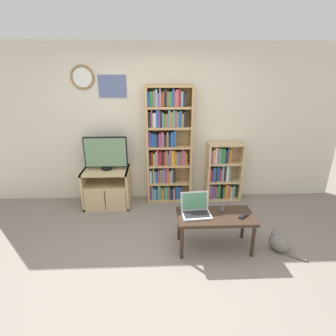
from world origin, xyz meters
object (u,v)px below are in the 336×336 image
at_px(bookshelf_short, 222,173).
at_px(television, 106,153).
at_px(tv_stand, 107,188).
at_px(remote_near_laptop, 244,216).
at_px(laptop, 196,209).
at_px(cat, 278,242).
at_px(coffee_table, 215,219).
at_px(bookshelf_tall, 167,146).
at_px(remote_far_from_laptop, 223,209).

bearing_deg(bookshelf_short, television, -176.10).
bearing_deg(tv_stand, remote_near_laptop, -33.60).
height_order(laptop, cat, laptop).
bearing_deg(laptop, coffee_table, -15.93).
distance_m(tv_stand, bookshelf_short, 1.99).
relative_size(bookshelf_short, coffee_table, 1.08).
distance_m(laptop, cat, 1.15).
distance_m(bookshelf_short, cat, 1.57).
bearing_deg(laptop, bookshelf_tall, 97.82).
height_order(tv_stand, remote_far_from_laptop, tv_stand).
height_order(tv_stand, coffee_table, tv_stand).
xyz_separation_m(laptop, remote_far_from_laptop, (0.37, 0.08, -0.05)).
bearing_deg(remote_far_from_laptop, tv_stand, -9.44).
bearing_deg(tv_stand, television, 54.61).
height_order(tv_stand, bookshelf_short, bookshelf_short).
distance_m(remote_far_from_laptop, cat, 0.82).
xyz_separation_m(television, laptop, (1.30, -1.20, -0.38)).
relative_size(tv_stand, remote_far_from_laptop, 4.56).
distance_m(bookshelf_tall, coffee_table, 1.59).
bearing_deg(remote_far_from_laptop, remote_near_laptop, 163.06).
xyz_separation_m(remote_near_laptop, remote_far_from_laptop, (-0.22, 0.18, 0.00)).
bearing_deg(coffee_table, tv_stand, 142.30).
relative_size(bookshelf_short, remote_near_laptop, 6.77).
bearing_deg(coffee_table, remote_far_from_laptop, 46.53).
relative_size(television, bookshelf_short, 0.67).
bearing_deg(bookshelf_tall, remote_near_laptop, -58.32).
relative_size(television, remote_far_from_laptop, 4.20).
bearing_deg(remote_far_from_laptop, coffee_table, 69.76).
xyz_separation_m(laptop, cat, (1.06, -0.14, -0.43)).
relative_size(television, bookshelf_tall, 0.35).
height_order(coffee_table, laptop, laptop).
bearing_deg(television, cat, -29.51).
bearing_deg(television, remote_near_laptop, -34.60).
bearing_deg(coffee_table, bookshelf_short, 73.70).
relative_size(coffee_table, cat, 2.28).
height_order(bookshelf_tall, bookshelf_short, bookshelf_tall).
xyz_separation_m(tv_stand, laptop, (1.32, -1.17, 0.22)).
distance_m(coffee_table, remote_far_from_laptop, 0.19).
xyz_separation_m(television, remote_far_from_laptop, (1.67, -1.12, -0.43)).
bearing_deg(bookshelf_tall, remote_far_from_laptop, -61.87).
bearing_deg(cat, remote_far_from_laptop, 131.00).
bearing_deg(bookshelf_tall, bookshelf_short, -0.12).
bearing_deg(tv_stand, bookshelf_short, 4.80).
relative_size(television, remote_near_laptop, 4.53).
relative_size(bookshelf_tall, remote_near_laptop, 12.89).
relative_size(remote_far_from_laptop, cat, 0.39).
bearing_deg(cat, tv_stand, 119.83).
relative_size(remote_near_laptop, remote_far_from_laptop, 0.93).
distance_m(remote_near_laptop, remote_far_from_laptop, 0.28).
distance_m(tv_stand, remote_near_laptop, 2.30).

